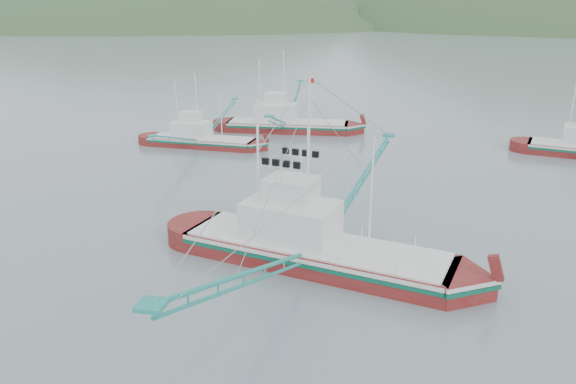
# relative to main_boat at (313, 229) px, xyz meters

# --- Properties ---
(ground) EXTENTS (1200.00, 1200.00, 0.00)m
(ground) POSITION_rel_main_boat_xyz_m (-2.45, -1.65, -2.36)
(ground) COLOR slate
(ground) RESTS_ON ground
(main_boat) EXTENTS (17.78, 30.56, 12.60)m
(main_boat) POSITION_rel_main_boat_xyz_m (0.00, 0.00, 0.00)
(main_boat) COLOR maroon
(main_boat) RESTS_ON ground
(bg_boat_left) EXTENTS (12.71, 22.64, 9.17)m
(bg_boat_left) POSITION_rel_main_boat_xyz_m (-17.39, 28.00, -1.11)
(bg_boat_left) COLOR maroon
(bg_boat_left) RESTS_ON ground
(bg_boat_far) EXTENTS (15.67, 28.01, 11.34)m
(bg_boat_far) POSITION_rel_main_boat_xyz_m (-9.30, 37.83, -0.81)
(bg_boat_far) COLOR maroon
(bg_boat_far) RESTS_ON ground
(headland_left) EXTENTS (448.00, 308.00, 210.00)m
(headland_left) POSITION_rel_main_boat_xyz_m (-182.45, 358.35, -2.36)
(headland_left) COLOR #315029
(headland_left) RESTS_ON ground
(ridge_distant) EXTENTS (960.00, 400.00, 240.00)m
(ridge_distant) POSITION_rel_main_boat_xyz_m (27.55, 558.35, -2.36)
(ridge_distant) COLOR slate
(ridge_distant) RESTS_ON ground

